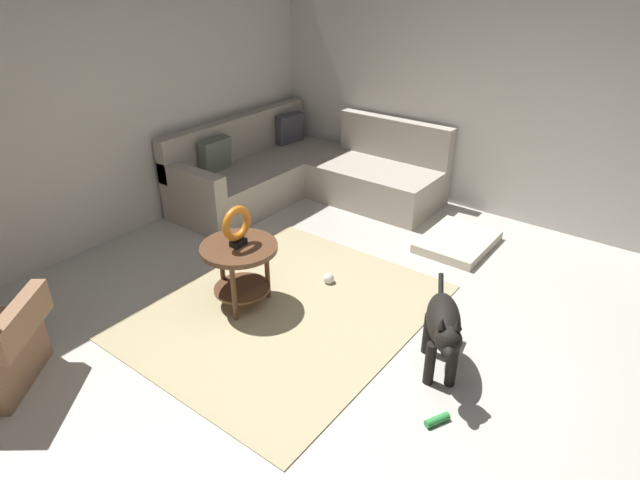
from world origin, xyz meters
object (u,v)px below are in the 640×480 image
torus_sculpture (237,225)px  dog_toy_ball (329,278)px  side_table (240,259)px  dog_bed_mat (458,242)px  sectional_couch (302,174)px  dog (443,327)px  dog_toy_rope (437,420)px

torus_sculpture → dog_toy_ball: size_ratio=3.42×
side_table → dog_bed_mat: side_table is taller
sectional_couch → dog: bearing=-124.0°
side_table → dog_toy_ball: side_table is taller
torus_sculpture → dog_bed_mat: size_ratio=0.41×
dog → dog_toy_rope: dog is taller
side_table → dog: dog is taller
dog_bed_mat → dog_toy_ball: dog_toy_ball is taller
sectional_couch → dog: size_ratio=2.94×
torus_sculpture → dog_toy_rope: bearing=-96.1°
dog_bed_mat → dog_toy_ball: (-1.30, 0.60, 0.00)m
dog_bed_mat → dog_toy_ball: 1.43m
dog_bed_mat → dog_toy_rope: 2.31m
dog_bed_mat → side_table: bearing=153.5°
torus_sculpture → dog: bearing=-82.1°
dog_toy_rope → side_table: bearing=83.9°
side_table → dog: (0.22, -1.62, -0.04)m
side_table → dog_toy_ball: 0.85m
sectional_couch → dog_bed_mat: (-0.01, -1.94, -0.24)m
sectional_couch → dog_toy_rope: size_ratio=13.79×
dog_toy_ball → dog_toy_rope: 1.68m
torus_sculpture → dog: (0.22, -1.62, -0.33)m
torus_sculpture → dog: 1.67m
dog → dog_toy_ball: size_ratio=8.03×
dog_toy_ball → side_table: bearing=150.6°
torus_sculpture → dog_toy_ball: bearing=-29.4°
side_table → dog: 1.63m
dog → dog_toy_ball: dog is taller
side_table → dog_toy_rope: (-0.19, -1.82, -0.39)m
dog_toy_rope → dog: bearing=25.7°
sectional_couch → side_table: sectional_couch is taller
torus_sculpture → dog_toy_rope: size_ratio=2.00×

